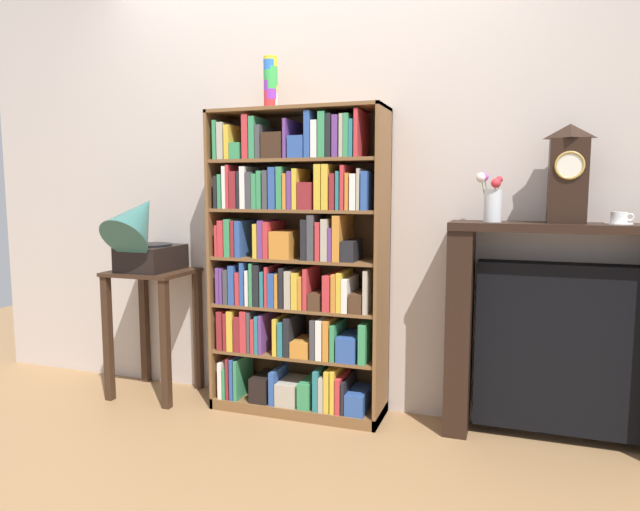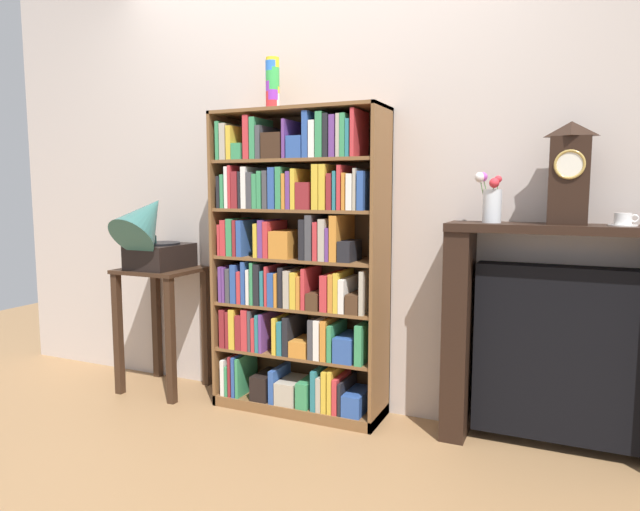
% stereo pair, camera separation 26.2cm
% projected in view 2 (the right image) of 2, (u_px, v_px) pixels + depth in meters
% --- Properties ---
extents(ground_plane, '(7.92, 6.40, 0.02)m').
position_uv_depth(ground_plane, '(293.00, 416.00, 3.14)').
color(ground_plane, '#997047').
extents(wall_back, '(4.92, 0.08, 2.60)m').
position_uv_depth(wall_back, '(348.00, 178.00, 3.15)').
color(wall_back, beige).
rests_on(wall_back, ground).
extents(bookshelf, '(0.96, 0.31, 1.66)m').
position_uv_depth(bookshelf, '(296.00, 268.00, 3.11)').
color(bookshelf, brown).
rests_on(bookshelf, ground).
extents(cup_stack, '(0.07, 0.08, 0.28)m').
position_uv_depth(cup_stack, '(273.00, 84.00, 3.06)').
color(cup_stack, red).
rests_on(cup_stack, bookshelf).
extents(side_table_left, '(0.46, 0.41, 0.76)m').
position_uv_depth(side_table_left, '(162.00, 306.00, 3.47)').
color(side_table_left, '#382316').
rests_on(side_table_left, ground).
extents(gramophone, '(0.29, 0.52, 0.52)m').
position_uv_depth(gramophone, '(151.00, 233.00, 3.35)').
color(gramophone, black).
rests_on(gramophone, side_table_left).
extents(fireplace_mantel, '(1.05, 0.27, 1.08)m').
position_uv_depth(fireplace_mantel, '(559.00, 342.00, 2.65)').
color(fireplace_mantel, black).
rests_on(fireplace_mantel, ground).
extents(mantel_clock, '(0.17, 0.15, 0.46)m').
position_uv_depth(mantel_clock, '(569.00, 173.00, 2.53)').
color(mantel_clock, black).
rests_on(mantel_clock, fireplace_mantel).
extents(flower_vase, '(0.13, 0.11, 0.24)m').
position_uv_depth(flower_vase, '(491.00, 200.00, 2.68)').
color(flower_vase, silver).
rests_on(flower_vase, fireplace_mantel).
extents(teacup_with_saucer, '(0.12, 0.12, 0.06)m').
position_uv_depth(teacup_with_saucer, '(623.00, 220.00, 2.47)').
color(teacup_with_saucer, white).
rests_on(teacup_with_saucer, fireplace_mantel).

